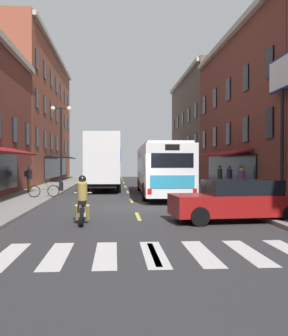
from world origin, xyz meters
The scene contains 17 objects.
ground_plane centered at (0.00, 0.00, -0.05)m, with size 34.80×80.00×0.10m, color #333335.
lane_centre_dashes centered at (0.00, -0.25, 0.00)m, with size 0.14×73.90×0.01m.
crosswalk_near centered at (0.00, -10.00, 0.00)m, with size 7.10×2.80×0.01m.
sidewalk_left centered at (-5.90, 0.00, 0.07)m, with size 3.00×80.00×0.14m, color gray.
sidewalk_right centered at (5.90, 0.00, 0.07)m, with size 3.00×80.00×0.14m, color gray.
billboard_sign centered at (7.05, -0.37, 5.53)m, with size 0.40×3.04×7.01m.
transit_bus centered at (2.00, 6.38, 1.68)m, with size 2.85×12.43×3.19m.
box_truck centered at (-1.69, 10.48, 2.12)m, with size 2.55×7.56×4.11m.
sedan_near centered at (-1.72, 21.90, 0.75)m, with size 2.03×4.28×1.48m.
sedan_mid centered at (3.45, -5.10, 0.75)m, with size 4.75×2.27×1.48m.
motorcycle_rider centered at (-2.00, -5.25, 0.71)m, with size 0.62×2.07×1.66m.
bicycle_near centered at (-4.89, 4.05, 0.50)m, with size 1.69×0.53×0.91m.
pedestrian_near centered at (-6.59, 8.34, 1.06)m, with size 0.52×0.40×1.73m.
pedestrian_mid centered at (6.52, 9.19, 1.04)m, with size 0.36×0.36×1.75m.
pedestrian_far centered at (6.42, 6.36, 1.06)m, with size 0.36×0.36×1.77m.
pedestrian_rear centered at (5.68, 1.53, 0.99)m, with size 0.36×0.36×1.66m.
street_lamp_twin centered at (-4.60, 9.21, 3.35)m, with size 1.42×0.32×5.82m.
Camera 1 is at (-0.89, -19.30, 2.11)m, focal length 43.70 mm.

